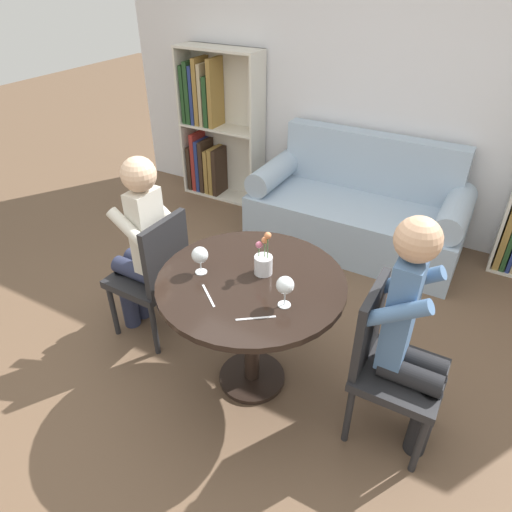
{
  "coord_description": "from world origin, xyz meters",
  "views": [
    {
      "loc": [
        0.96,
        -1.65,
        2.18
      ],
      "look_at": [
        0.0,
        0.05,
        0.88
      ],
      "focal_mm": 32.0,
      "sensor_mm": 36.0,
      "label": 1
    }
  ],
  "objects_px": {
    "chair_right": "(387,360)",
    "wine_glass_right": "(285,286)",
    "couch": "(356,211)",
    "person_left": "(141,245)",
    "bookshelf_left": "(213,129)",
    "person_right": "(412,337)",
    "flower_vase": "(263,262)",
    "chair_left": "(155,273)",
    "wine_glass_left": "(200,256)"
  },
  "relations": [
    {
      "from": "flower_vase",
      "to": "wine_glass_right",
      "type": "bearing_deg",
      "value": -40.35
    },
    {
      "from": "chair_right",
      "to": "person_right",
      "type": "xyz_separation_m",
      "value": [
        0.09,
        0.0,
        0.19
      ]
    },
    {
      "from": "chair_left",
      "to": "wine_glass_right",
      "type": "relative_size",
      "value": 5.44
    },
    {
      "from": "wine_glass_right",
      "to": "couch",
      "type": "bearing_deg",
      "value": 97.17
    },
    {
      "from": "bookshelf_left",
      "to": "flower_vase",
      "type": "height_order",
      "value": "bookshelf_left"
    },
    {
      "from": "chair_right",
      "to": "flower_vase",
      "type": "bearing_deg",
      "value": 87.83
    },
    {
      "from": "chair_right",
      "to": "wine_glass_right",
      "type": "bearing_deg",
      "value": 107.34
    },
    {
      "from": "chair_left",
      "to": "couch",
      "type": "bearing_deg",
      "value": 158.31
    },
    {
      "from": "bookshelf_left",
      "to": "couch",
      "type": "bearing_deg",
      "value": -9.04
    },
    {
      "from": "bookshelf_left",
      "to": "person_left",
      "type": "relative_size",
      "value": 1.17
    },
    {
      "from": "couch",
      "to": "person_left",
      "type": "height_order",
      "value": "person_left"
    },
    {
      "from": "person_left",
      "to": "flower_vase",
      "type": "height_order",
      "value": "person_left"
    },
    {
      "from": "person_left",
      "to": "couch",
      "type": "bearing_deg",
      "value": 155.87
    },
    {
      "from": "person_left",
      "to": "wine_glass_right",
      "type": "height_order",
      "value": "person_left"
    },
    {
      "from": "couch",
      "to": "person_right",
      "type": "distance_m",
      "value": 1.99
    },
    {
      "from": "bookshelf_left",
      "to": "person_right",
      "type": "height_order",
      "value": "bookshelf_left"
    },
    {
      "from": "person_right",
      "to": "wine_glass_left",
      "type": "relative_size",
      "value": 8.39
    },
    {
      "from": "chair_left",
      "to": "chair_right",
      "type": "height_order",
      "value": "same"
    },
    {
      "from": "couch",
      "to": "bookshelf_left",
      "type": "xyz_separation_m",
      "value": [
        -1.65,
        0.26,
        0.39
      ]
    },
    {
      "from": "chair_left",
      "to": "chair_right",
      "type": "relative_size",
      "value": 1.0
    },
    {
      "from": "couch",
      "to": "wine_glass_left",
      "type": "xyz_separation_m",
      "value": [
        -0.27,
        -1.9,
        0.55
      ]
    },
    {
      "from": "person_left",
      "to": "person_right",
      "type": "bearing_deg",
      "value": 90.93
    },
    {
      "from": "flower_vase",
      "to": "chair_right",
      "type": "bearing_deg",
      "value": -1.93
    },
    {
      "from": "chair_right",
      "to": "chair_left",
      "type": "bearing_deg",
      "value": 89.42
    },
    {
      "from": "chair_right",
      "to": "person_left",
      "type": "height_order",
      "value": "person_left"
    },
    {
      "from": "bookshelf_left",
      "to": "chair_right",
      "type": "distance_m",
      "value": 3.14
    },
    {
      "from": "couch",
      "to": "chair_right",
      "type": "distance_m",
      "value": 1.92
    },
    {
      "from": "couch",
      "to": "bookshelf_left",
      "type": "relative_size",
      "value": 1.21
    },
    {
      "from": "wine_glass_left",
      "to": "wine_glass_right",
      "type": "xyz_separation_m",
      "value": [
        0.51,
        -0.03,
        0.01
      ]
    },
    {
      "from": "couch",
      "to": "bookshelf_left",
      "type": "height_order",
      "value": "bookshelf_left"
    },
    {
      "from": "person_left",
      "to": "wine_glass_left",
      "type": "distance_m",
      "value": 0.62
    },
    {
      "from": "person_right",
      "to": "wine_glass_right",
      "type": "bearing_deg",
      "value": 104.95
    },
    {
      "from": "couch",
      "to": "chair_right",
      "type": "bearing_deg",
      "value": -67.09
    },
    {
      "from": "wine_glass_left",
      "to": "flower_vase",
      "type": "bearing_deg",
      "value": 28.41
    },
    {
      "from": "chair_left",
      "to": "wine_glass_left",
      "type": "distance_m",
      "value": 0.62
    },
    {
      "from": "bookshelf_left",
      "to": "chair_right",
      "type": "relative_size",
      "value": 1.64
    },
    {
      "from": "chair_left",
      "to": "flower_vase",
      "type": "relative_size",
      "value": 3.52
    },
    {
      "from": "wine_glass_left",
      "to": "flower_vase",
      "type": "height_order",
      "value": "flower_vase"
    },
    {
      "from": "chair_right",
      "to": "wine_glass_right",
      "type": "relative_size",
      "value": 5.44
    },
    {
      "from": "chair_right",
      "to": "flower_vase",
      "type": "xyz_separation_m",
      "value": [
        -0.72,
        0.02,
        0.33
      ]
    },
    {
      "from": "couch",
      "to": "bookshelf_left",
      "type": "distance_m",
      "value": 1.71
    },
    {
      "from": "person_left",
      "to": "person_right",
      "type": "xyz_separation_m",
      "value": [
        1.67,
        -0.01,
        0.02
      ]
    },
    {
      "from": "bookshelf_left",
      "to": "person_left",
      "type": "height_order",
      "value": "bookshelf_left"
    },
    {
      "from": "wine_glass_left",
      "to": "chair_right",
      "type": "bearing_deg",
      "value": 7.54
    },
    {
      "from": "chair_left",
      "to": "wine_glass_left",
      "type": "height_order",
      "value": "wine_glass_left"
    },
    {
      "from": "chair_right",
      "to": "couch",
      "type": "bearing_deg",
      "value": 22.67
    },
    {
      "from": "couch",
      "to": "chair_left",
      "type": "height_order",
      "value": "couch"
    },
    {
      "from": "chair_right",
      "to": "person_left",
      "type": "relative_size",
      "value": 0.71
    },
    {
      "from": "couch",
      "to": "chair_right",
      "type": "xyz_separation_m",
      "value": [
        0.75,
        -1.76,
        0.18
      ]
    },
    {
      "from": "chair_right",
      "to": "flower_vase",
      "type": "height_order",
      "value": "flower_vase"
    }
  ]
}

